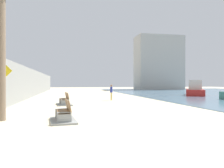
# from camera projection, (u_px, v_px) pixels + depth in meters

# --- Properties ---
(ground_plane) EXTENTS (120.00, 120.00, 0.00)m
(ground_plane) POSITION_uv_depth(u_px,v_px,m) (92.00, 97.00, 26.42)
(ground_plane) COLOR beige
(seawall) EXTENTS (0.80, 64.00, 3.41)m
(seawall) POSITION_uv_depth(u_px,v_px,m) (26.00, 83.00, 24.89)
(seawall) COLOR gray
(seawall) RESTS_ON ground
(palm_tree) EXTENTS (2.69, 2.75, 7.46)m
(palm_tree) POSITION_uv_depth(u_px,v_px,m) (0.00, 1.00, 10.10)
(palm_tree) COLOR #7A6651
(palm_tree) RESTS_ON ground
(bench_near) EXTENTS (1.29, 2.19, 0.98)m
(bench_near) POSITION_uv_depth(u_px,v_px,m) (63.00, 116.00, 9.96)
(bench_near) COLOR gray
(bench_near) RESTS_ON ground
(bench_far) EXTENTS (1.35, 2.22, 0.98)m
(bench_far) POSITION_uv_depth(u_px,v_px,m) (64.00, 102.00, 17.37)
(bench_far) COLOR gray
(bench_far) RESTS_ON ground
(person_walking) EXTENTS (0.30, 0.49, 1.57)m
(person_walking) POSITION_uv_depth(u_px,v_px,m) (111.00, 91.00, 21.87)
(person_walking) COLOR gold
(person_walking) RESTS_ON ground
(boat_nearest) EXTENTS (5.01, 6.41, 2.08)m
(boat_nearest) POSITION_uv_depth(u_px,v_px,m) (195.00, 90.00, 30.08)
(boat_nearest) COLOR red
(boat_nearest) RESTS_ON water_bay
(pedestrian_sign) EXTENTS (0.85, 0.08, 2.84)m
(pedestrian_sign) POSITION_uv_depth(u_px,v_px,m) (4.00, 82.00, 12.44)
(pedestrian_sign) COLOR slate
(pedestrian_sign) RESTS_ON ground
(harbor_building) EXTENTS (12.00, 6.00, 13.97)m
(harbor_building) POSITION_uv_depth(u_px,v_px,m) (159.00, 63.00, 58.01)
(harbor_building) COLOR #ADAAA3
(harbor_building) RESTS_ON ground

